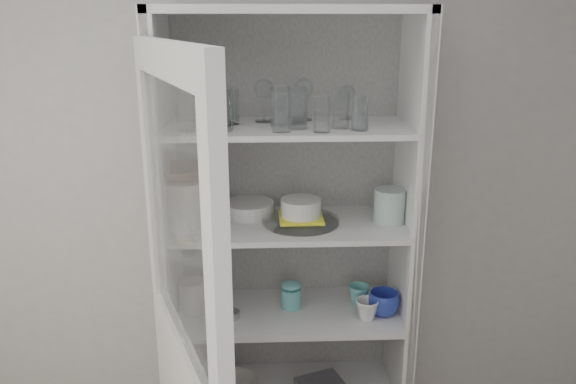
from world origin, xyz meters
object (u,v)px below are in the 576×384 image
(glass_platter, at_px, (301,221))
(goblet_0, at_px, (198,97))
(pantry_cabinet, at_px, (287,286))
(mug_white, at_px, (367,310))
(measuring_cups, at_px, (222,314))
(goblet_1, at_px, (264,98))
(mug_teal, at_px, (359,295))
(terracotta_bowl, at_px, (184,173))
(mug_blue, at_px, (384,303))
(goblet_2, at_px, (303,97))
(white_canister, at_px, (193,296))
(white_ramekin, at_px, (301,208))
(grey_bowl_stack, at_px, (389,206))
(plate_stack_back, at_px, (249,208))
(goblet_3, at_px, (347,101))
(plate_stack_front, at_px, (186,210))
(cream_bowl, at_px, (185,187))
(teal_jar, at_px, (291,296))
(yellow_trivet, at_px, (301,217))

(glass_platter, bearing_deg, goblet_0, 162.51)
(pantry_cabinet, bearing_deg, mug_white, -26.84)
(measuring_cups, bearing_deg, goblet_1, 36.86)
(goblet_1, relative_size, mug_teal, 2.00)
(terracotta_bowl, height_order, mug_blue, terracotta_bowl)
(pantry_cabinet, bearing_deg, measuring_cups, -154.71)
(mug_teal, height_order, measuring_cups, mug_teal)
(terracotta_bowl, height_order, mug_white, terracotta_bowl)
(goblet_2, relative_size, white_canister, 1.33)
(goblet_0, relative_size, white_ramekin, 1.16)
(goblet_2, height_order, white_canister, goblet_2)
(grey_bowl_stack, height_order, mug_white, grey_bowl_stack)
(pantry_cabinet, distance_m, goblet_0, 0.89)
(plate_stack_back, xyz_separation_m, grey_bowl_stack, (0.57, -0.12, 0.04))
(white_ramekin, xyz_separation_m, mug_white, (0.27, -0.08, -0.42))
(goblet_3, height_order, terracotta_bowl, goblet_3)
(mug_teal, relative_size, white_canister, 0.67)
(mug_blue, relative_size, mug_white, 1.38)
(plate_stack_front, distance_m, plate_stack_back, 0.27)
(terracotta_bowl, bearing_deg, goblet_3, 12.33)
(grey_bowl_stack, bearing_deg, goblet_1, 169.44)
(cream_bowl, height_order, teal_jar, cream_bowl)
(grey_bowl_stack, distance_m, mug_blue, 0.42)
(white_ramekin, distance_m, grey_bowl_stack, 0.36)
(cream_bowl, height_order, yellow_trivet, cream_bowl)
(goblet_3, bearing_deg, white_ramekin, -145.45)
(goblet_3, bearing_deg, terracotta_bowl, -167.67)
(pantry_cabinet, bearing_deg, goblet_0, 172.31)
(goblet_2, relative_size, cream_bowl, 0.85)
(mug_white, bearing_deg, measuring_cups, -172.05)
(goblet_2, xyz_separation_m, mug_white, (0.26, -0.20, -0.85))
(pantry_cabinet, distance_m, cream_bowl, 0.64)
(mug_white, bearing_deg, grey_bowl_stack, 52.18)
(yellow_trivet, distance_m, teal_jar, 0.38)
(mug_teal, relative_size, measuring_cups, 0.92)
(white_ramekin, bearing_deg, measuring_cups, -171.33)
(cream_bowl, distance_m, glass_platter, 0.48)
(plate_stack_back, distance_m, cream_bowl, 0.30)
(pantry_cabinet, relative_size, white_ramekin, 12.86)
(yellow_trivet, bearing_deg, measuring_cups, -171.33)
(terracotta_bowl, bearing_deg, mug_white, -5.76)
(terracotta_bowl, relative_size, measuring_cups, 2.10)
(teal_jar, bearing_deg, white_canister, -178.10)
(pantry_cabinet, xyz_separation_m, yellow_trivet, (0.05, -0.08, 0.34))
(goblet_2, relative_size, plate_stack_front, 0.86)
(glass_platter, relative_size, teal_jar, 3.02)
(white_ramekin, relative_size, teal_jar, 1.57)
(goblet_0, bearing_deg, white_ramekin, -17.49)
(plate_stack_back, distance_m, mug_blue, 0.69)
(goblet_3, relative_size, cream_bowl, 0.69)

